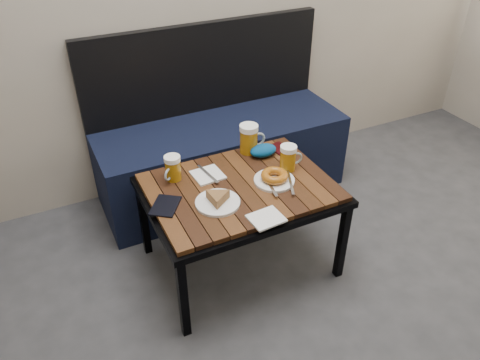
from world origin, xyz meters
name	(u,v)px	position (x,y,z in m)	size (l,w,h in m)	color
bench	(220,150)	(-0.06, 1.76, 0.27)	(1.40, 0.50, 0.95)	black
cafe_table	(240,193)	(-0.24, 1.14, 0.43)	(0.84, 0.62, 0.47)	black
beer_mug_left	(173,168)	(-0.49, 1.31, 0.53)	(0.11, 0.10, 0.12)	#96630C
beer_mug_centre	(249,139)	(-0.07, 1.38, 0.55)	(0.13, 0.09, 0.15)	#96630C
beer_mug_right	(288,158)	(0.02, 1.16, 0.53)	(0.11, 0.08, 0.12)	#96630C
plate_pie	(218,200)	(-0.38, 1.06, 0.49)	(0.19, 0.19, 0.05)	white
plate_bagel	(274,178)	(-0.09, 1.10, 0.49)	(0.19, 0.24, 0.05)	white
napkin_left	(208,175)	(-0.34, 1.27, 0.48)	(0.14, 0.18, 0.01)	white
napkin_right	(266,218)	(-0.25, 0.88, 0.48)	(0.14, 0.12, 0.01)	white
passport_navy	(165,206)	(-0.58, 1.14, 0.48)	(0.10, 0.14, 0.01)	black
passport_burgundy	(280,149)	(0.08, 1.34, 0.47)	(0.08, 0.11, 0.01)	black
knit_pouch	(263,150)	(-0.02, 1.32, 0.50)	(0.13, 0.09, 0.06)	navy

